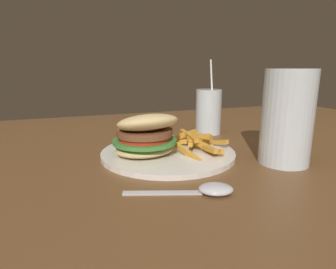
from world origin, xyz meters
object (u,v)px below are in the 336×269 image
(juice_glass, at_px, (208,113))
(meal_plate_near, at_px, (158,143))
(beer_glass, at_px, (287,121))
(spoon, at_px, (210,189))

(juice_glass, bearing_deg, meal_plate_near, 38.56)
(beer_glass, height_order, spoon, beer_glass)
(beer_glass, relative_size, spoon, 1.11)
(beer_glass, height_order, juice_glass, juice_glass)
(beer_glass, bearing_deg, spoon, 19.86)
(meal_plate_near, height_order, beer_glass, beer_glass)
(beer_glass, relative_size, juice_glass, 0.88)
(beer_glass, bearing_deg, juice_glass, -86.88)
(beer_glass, bearing_deg, meal_plate_near, -27.98)
(beer_glass, distance_m, juice_glass, 0.27)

